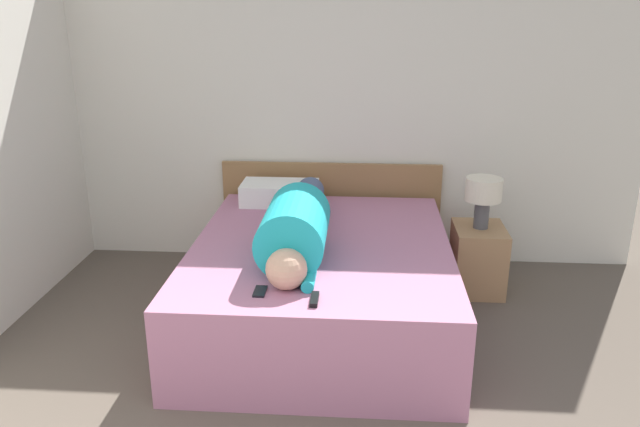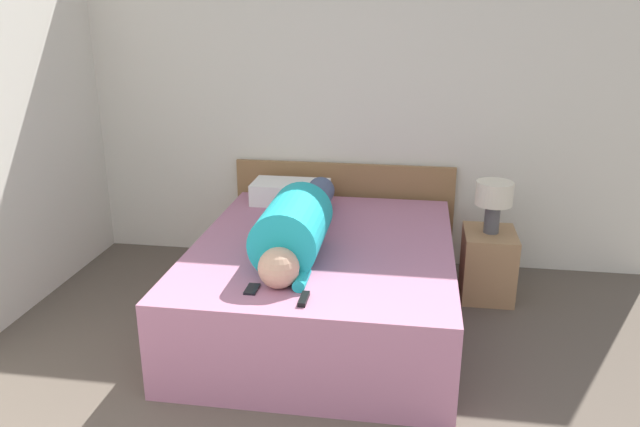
% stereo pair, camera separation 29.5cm
% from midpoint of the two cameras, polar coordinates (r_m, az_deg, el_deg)
% --- Properties ---
extents(wall_back, '(5.10, 0.06, 2.60)m').
position_cam_midpoint_polar(wall_back, '(4.98, 2.78, 10.15)').
color(wall_back, silver).
rests_on(wall_back, ground_plane).
extents(bed, '(1.65, 2.03, 0.57)m').
position_cam_midpoint_polar(bed, '(4.14, 2.38, -6.41)').
color(bed, '#B2708E').
rests_on(bed, ground_plane).
extents(headboard, '(1.77, 0.04, 0.82)m').
position_cam_midpoint_polar(headboard, '(5.11, 3.81, 0.09)').
color(headboard, olive).
rests_on(headboard, ground_plane).
extents(nightstand, '(0.36, 0.45, 0.49)m').
position_cam_midpoint_polar(nightstand, '(4.73, 16.83, -4.47)').
color(nightstand, '#A37A51').
rests_on(nightstand, ground_plane).
extents(table_lamp, '(0.26, 0.26, 0.37)m').
position_cam_midpoint_polar(table_lamp, '(4.56, 17.42, 1.36)').
color(table_lamp, '#4C4C51').
rests_on(table_lamp, nightstand).
extents(person_lying, '(0.39, 1.63, 0.39)m').
position_cam_midpoint_polar(person_lying, '(3.83, 0.09, -1.13)').
color(person_lying, tan).
rests_on(person_lying, bed).
extents(pillow_near_headboard, '(0.58, 0.33, 0.16)m').
position_cam_midpoint_polar(pillow_near_headboard, '(4.80, -0.95, 1.94)').
color(pillow_near_headboard, white).
rests_on(pillow_near_headboard, bed).
extents(tv_remote, '(0.04, 0.15, 0.02)m').
position_cam_midpoint_polar(tv_remote, '(3.26, 1.12, -7.86)').
color(tv_remote, black).
rests_on(tv_remote, bed).
extents(cell_phone, '(0.06, 0.13, 0.01)m').
position_cam_midpoint_polar(cell_phone, '(3.38, -3.75, -6.95)').
color(cell_phone, black).
rests_on(cell_phone, bed).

